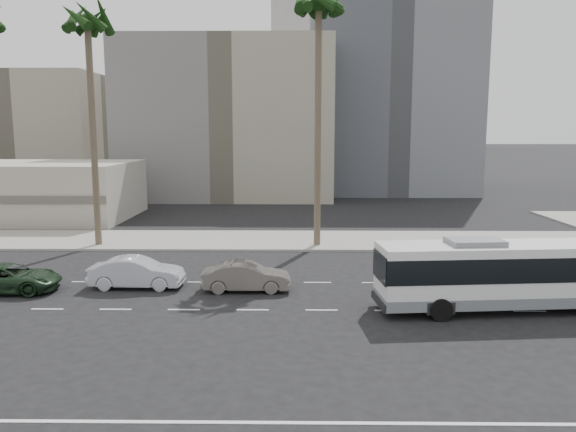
{
  "coord_description": "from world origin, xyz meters",
  "views": [
    {
      "loc": [
        -4.18,
        -23.32,
        7.66
      ],
      "look_at": [
        -4.51,
        4.0,
        3.55
      ],
      "focal_mm": 34.75,
      "sensor_mm": 36.0,
      "label": 1
    }
  ],
  "objects_px": {
    "palm_mid": "(88,27)",
    "car_b": "(137,273)",
    "car_a": "(246,277)",
    "city_bus": "(505,273)",
    "car_c": "(8,278)",
    "palm_near": "(319,9)"
  },
  "relations": [
    {
      "from": "palm_mid",
      "to": "car_b",
      "type": "bearing_deg",
      "value": -61.55
    },
    {
      "from": "car_a",
      "to": "city_bus",
      "type": "bearing_deg",
      "value": -104.95
    },
    {
      "from": "city_bus",
      "to": "car_c",
      "type": "relative_size",
      "value": 2.28
    },
    {
      "from": "car_a",
      "to": "palm_mid",
      "type": "relative_size",
      "value": 0.27
    },
    {
      "from": "palm_near",
      "to": "car_b",
      "type": "bearing_deg",
      "value": -132.71
    },
    {
      "from": "car_a",
      "to": "car_b",
      "type": "xyz_separation_m",
      "value": [
        -5.5,
        0.51,
        0.05
      ]
    },
    {
      "from": "car_a",
      "to": "palm_near",
      "type": "relative_size",
      "value": 0.25
    },
    {
      "from": "car_a",
      "to": "car_b",
      "type": "bearing_deg",
      "value": 83.67
    },
    {
      "from": "car_c",
      "to": "car_b",
      "type": "bearing_deg",
      "value": -84.66
    },
    {
      "from": "car_b",
      "to": "city_bus",
      "type": "bearing_deg",
      "value": -100.2
    },
    {
      "from": "car_a",
      "to": "palm_near",
      "type": "bearing_deg",
      "value": -20.93
    },
    {
      "from": "car_a",
      "to": "palm_near",
      "type": "distance_m",
      "value": 18.58
    },
    {
      "from": "car_a",
      "to": "palm_mid",
      "type": "height_order",
      "value": "palm_mid"
    },
    {
      "from": "palm_near",
      "to": "palm_mid",
      "type": "bearing_deg",
      "value": -179.68
    },
    {
      "from": "car_b",
      "to": "car_c",
      "type": "relative_size",
      "value": 0.94
    },
    {
      "from": "city_bus",
      "to": "car_a",
      "type": "xyz_separation_m",
      "value": [
        -11.44,
        2.84,
        -0.96
      ]
    },
    {
      "from": "car_c",
      "to": "palm_mid",
      "type": "xyz_separation_m",
      "value": [
        0.57,
        10.92,
        13.64
      ]
    },
    {
      "from": "car_b",
      "to": "car_c",
      "type": "distance_m",
      "value": 6.08
    },
    {
      "from": "car_c",
      "to": "palm_mid",
      "type": "height_order",
      "value": "palm_mid"
    },
    {
      "from": "car_c",
      "to": "palm_mid",
      "type": "bearing_deg",
      "value": -5.76
    },
    {
      "from": "city_bus",
      "to": "car_b",
      "type": "xyz_separation_m",
      "value": [
        -16.94,
        3.35,
        -0.9
      ]
    },
    {
      "from": "car_a",
      "to": "palm_near",
      "type": "xyz_separation_m",
      "value": [
        3.86,
        10.66,
        14.72
      ]
    }
  ]
}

